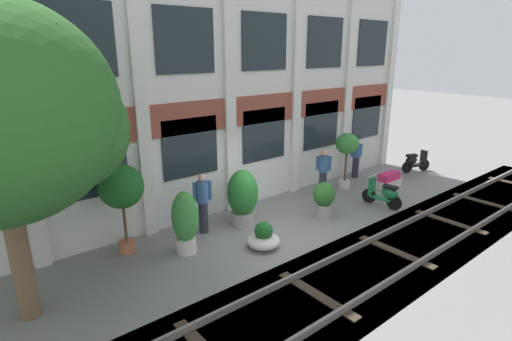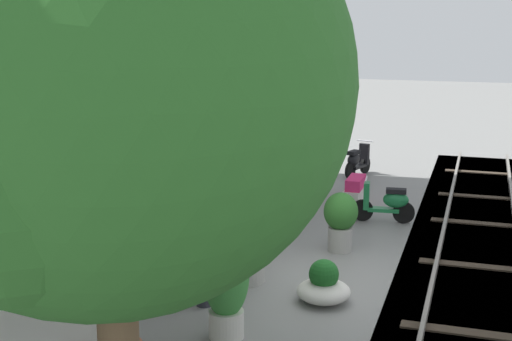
% 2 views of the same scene
% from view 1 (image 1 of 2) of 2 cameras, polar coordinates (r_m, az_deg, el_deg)
% --- Properties ---
extents(ground_plane, '(80.00, 80.00, 0.00)m').
position_cam_1_polar(ground_plane, '(11.22, 3.92, -9.20)').
color(ground_plane, slate).
extents(apartment_facade, '(16.96, 0.64, 7.82)m').
position_cam_1_polar(apartment_facade, '(12.23, -4.61, 12.01)').
color(apartment_facade, silver).
rests_on(apartment_facade, ground).
extents(rail_tracks, '(24.60, 2.80, 0.43)m').
position_cam_1_polar(rail_tracks, '(9.84, 14.28, -14.66)').
color(rail_tracks, '#5B5449').
rests_on(rail_tracks, ground).
extents(potted_plant_glazed_jar, '(0.66, 0.66, 1.16)m').
position_cam_1_polar(potted_plant_glazed_jar, '(12.13, 9.67, -3.97)').
color(potted_plant_glazed_jar, gray).
rests_on(potted_plant_glazed_jar, ground).
extents(potted_plant_tall_urn, '(1.08, 1.08, 2.30)m').
position_cam_1_polar(potted_plant_tall_urn, '(10.21, -18.68, -2.54)').
color(potted_plant_tall_urn, '#B76647').
rests_on(potted_plant_tall_urn, ground).
extents(potted_plant_ribbed_drum, '(0.90, 0.90, 1.66)m').
position_cam_1_polar(potted_plant_ribbed_drum, '(11.57, -1.92, -3.74)').
color(potted_plant_ribbed_drum, gray).
rests_on(potted_plant_ribbed_drum, ground).
extents(potted_plant_stone_basin, '(0.66, 0.66, 1.64)m').
position_cam_1_polar(potted_plant_stone_basin, '(10.10, -10.10, -6.93)').
color(potted_plant_stone_basin, beige).
rests_on(potted_plant_stone_basin, ground).
extents(potted_plant_square_trough, '(1.09, 0.47, 0.54)m').
position_cam_1_polar(potted_plant_square_trough, '(15.68, 18.44, -1.31)').
color(potted_plant_square_trough, beige).
rests_on(potted_plant_square_trough, ground).
extents(potted_plant_low_pan, '(0.85, 0.85, 2.06)m').
position_cam_1_polar(potted_plant_low_pan, '(14.79, 12.85, 3.27)').
color(potted_plant_low_pan, beige).
rests_on(potted_plant_low_pan, ground).
extents(potted_plant_wide_bowl, '(0.86, 0.86, 0.70)m').
position_cam_1_polar(potted_plant_wide_bowl, '(10.46, 1.09, -9.61)').
color(potted_plant_wide_bowl, beige).
rests_on(potted_plant_wide_bowl, ground).
extents(scooter_near_curb, '(1.34, 0.66, 0.98)m').
position_cam_1_polar(scooter_near_curb, '(17.91, 21.76, 1.18)').
color(scooter_near_curb, black).
rests_on(scooter_near_curb, ground).
extents(scooter_second_parked, '(0.50, 1.38, 0.98)m').
position_cam_1_polar(scooter_second_parked, '(13.60, 17.78, -3.21)').
color(scooter_second_parked, black).
rests_on(scooter_second_parked, ground).
extents(resident_by_doorway, '(0.51, 0.34, 1.71)m').
position_cam_1_polar(resident_by_doorway, '(11.11, -7.61, -4.39)').
color(resident_by_doorway, '#282833').
rests_on(resident_by_doorway, ground).
extents(resident_watching_tracks, '(0.52, 0.34, 1.57)m').
position_cam_1_polar(resident_watching_tracks, '(16.31, 14.12, 1.88)').
color(resident_watching_tracks, '#282833').
rests_on(resident_watching_tracks, ground).
extents(resident_near_plants, '(0.39, 0.42, 1.64)m').
position_cam_1_polar(resident_near_plants, '(14.02, 9.59, -0.11)').
color(resident_near_plants, '#282833').
rests_on(resident_near_plants, ground).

